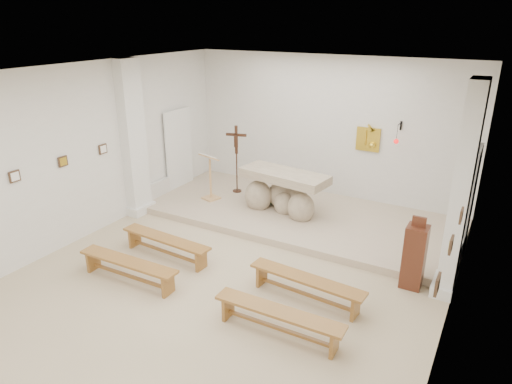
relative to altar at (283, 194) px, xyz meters
The scene contains 27 objects.
ground 3.47m from the altar, 84.19° to the right, with size 7.00×10.00×0.00m, color #CAB492.
wall_left 4.79m from the altar, 132.72° to the right, with size 0.02×10.00×3.50m, color silver.
wall_right 5.27m from the altar, 41.58° to the right, with size 0.02×10.00×3.50m, color silver.
wall_back 2.02m from the altar, 77.68° to the left, with size 7.00×0.02×3.50m, color silver.
ceiling 4.51m from the altar, 84.19° to the right, with size 7.00×10.00×0.02m, color silver.
sanctuary_platform 0.59m from the altar, 15.45° to the left, with size 6.98×3.00×0.15m, color tan.
pilaster_left 3.54m from the altar, 155.09° to the right, with size 0.26×0.55×3.50m, color white.
pilaster_right 4.15m from the altar, 20.70° to the right, with size 0.26×0.55×3.50m, color white.
gold_wall_relief 2.36m from the altar, 48.09° to the left, with size 0.55×0.04×0.55m, color gold.
sanctuary_lamp 2.77m from the altar, 31.87° to the left, with size 0.11×0.36×0.44m.
station_frame_left_front 5.37m from the altar, 126.61° to the right, with size 0.03×0.20×0.20m, color #422C1D.
station_frame_left_mid 4.63m from the altar, 134.27° to the right, with size 0.03×0.20×0.20m, color #422C1D.
station_frame_left_rear 4.00m from the altar, 144.79° to the right, with size 0.03×0.20×0.20m, color #422C1D.
station_frame_right_front 5.80m from the altar, 47.77° to the right, with size 0.03×0.20×0.20m, color #422C1D.
station_frame_right_mid 5.12m from the altar, 40.02° to the right, with size 0.03×0.20×0.20m, color #422C1D.
station_frame_right_rear 4.56m from the altar, 30.01° to the right, with size 0.03×0.20×0.20m, color #422C1D.
radiator_left 3.18m from the altar, 167.13° to the right, with size 0.10×0.85×0.52m, color silver.
radiator_right 3.85m from the altar, 10.56° to the right, with size 0.10×0.85×0.52m, color silver.
altar is the anchor object (origin of this frame).
lectern 1.87m from the altar, behind, with size 0.49×0.44×1.17m.
crucifix_stand 1.74m from the altar, 160.88° to the left, with size 0.51×0.22×1.70m.
potted_plant 0.56m from the altar, 155.45° to the left, with size 0.44×0.38×0.49m, color #2F5421.
donation_pedestal 3.53m from the altar, 25.44° to the right, with size 0.35×0.35×1.29m.
bench_left_front 2.99m from the altar, 111.52° to the right, with size 1.97×0.42×0.41m.
bench_right_front 3.31m from the altar, 57.22° to the right, with size 1.98×0.45×0.41m.
bench_left_second 3.93m from the altar, 106.21° to the right, with size 1.97×0.36×0.41m.
bench_right_second 4.17m from the altar, 64.61° to the right, with size 1.96×0.34×0.41m.
Camera 1 is at (3.82, -5.24, 4.30)m, focal length 32.00 mm.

